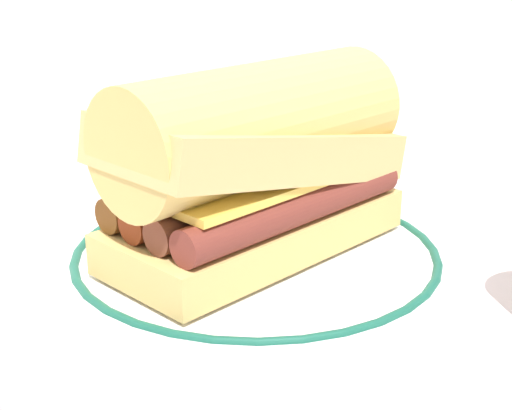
{
  "coord_description": "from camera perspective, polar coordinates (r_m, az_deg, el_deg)",
  "views": [
    {
      "loc": [
        -0.25,
        -0.35,
        0.21
      ],
      "look_at": [
        0.01,
        0.03,
        0.04
      ],
      "focal_mm": 52.96,
      "sensor_mm": 36.0,
      "label": 1
    }
  ],
  "objects": [
    {
      "name": "ground_plane",
      "position": [
        0.48,
        0.69,
        -6.39
      ],
      "size": [
        1.5,
        1.5,
        0.0
      ],
      "primitive_type": "plane",
      "color": "silver"
    },
    {
      "name": "plate",
      "position": [
        0.5,
        -0.0,
        -3.99
      ],
      "size": [
        0.26,
        0.26,
        0.01
      ],
      "color": "white",
      "rests_on": "ground_plane"
    },
    {
      "name": "butter_knife",
      "position": [
        0.68,
        -5.61,
        2.02
      ],
      "size": [
        0.08,
        0.15,
        0.01
      ],
      "color": "silver",
      "rests_on": "ground_plane"
    },
    {
      "name": "sausage_sandwich",
      "position": [
        0.48,
        -0.0,
        3.4
      ],
      "size": [
        0.22,
        0.13,
        0.12
      ],
      "rotation": [
        0.0,
        0.0,
        0.2
      ],
      "color": "#DCB768",
      "rests_on": "plate"
    }
  ]
}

